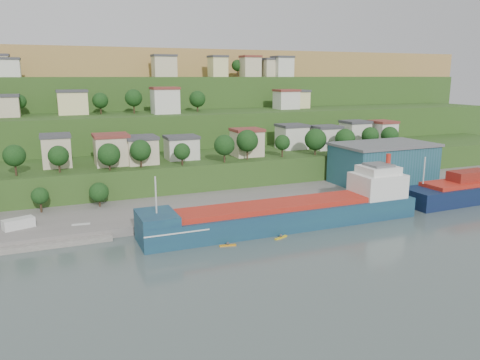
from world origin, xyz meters
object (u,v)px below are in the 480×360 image
warehouse (383,163)px  caravan (19,225)px  cargo_ship_near (293,214)px  kayak_orange (228,245)px

warehouse → caravan: size_ratio=4.78×
cargo_ship_near → warehouse: bearing=26.6°
warehouse → caravan: (-105.25, -5.82, -5.70)m
cargo_ship_near → kayak_orange: size_ratio=19.12×
cargo_ship_near → kayak_orange: cargo_ship_near is taller
kayak_orange → warehouse: bearing=35.0°
kayak_orange → caravan: bearing=160.8°
cargo_ship_near → warehouse: 50.06m
caravan → kayak_orange: (41.24, -23.44, -2.47)m
cargo_ship_near → caravan: size_ratio=10.60×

